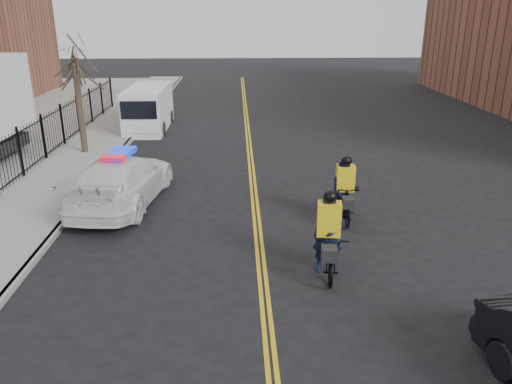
{
  "coord_description": "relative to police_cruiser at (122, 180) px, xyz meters",
  "views": [
    {
      "loc": [
        -0.59,
        -12.52,
        6.25
      ],
      "look_at": [
        -0.06,
        1.07,
        1.3
      ],
      "focal_mm": 35.0,
      "sensor_mm": 36.0,
      "label": 1
    }
  ],
  "objects": [
    {
      "name": "police_cruiser",
      "position": [
        0.0,
        0.0,
        0.0
      ],
      "size": [
        3.08,
        6.06,
        1.85
      ],
      "rotation": [
        0.0,
        0.0,
        3.01
      ],
      "color": "white",
      "rests_on": "ground"
    },
    {
      "name": "sidewalk",
      "position": [
        -2.97,
        4.33,
        -0.77
      ],
      "size": [
        3.0,
        60.0,
        0.15
      ],
      "primitive_type": "cube",
      "color": "gray",
      "rests_on": "ground"
    },
    {
      "name": "iron_fence",
      "position": [
        -4.47,
        4.33,
        0.15
      ],
      "size": [
        0.12,
        28.0,
        2.0
      ],
      "primitive_type": null,
      "color": "black",
      "rests_on": "ground"
    },
    {
      "name": "cargo_van",
      "position": [
        -0.98,
        11.57,
        0.28
      ],
      "size": [
        2.19,
        5.53,
        2.31
      ],
      "rotation": [
        0.0,
        0.0,
        -0.01
      ],
      "color": "white",
      "rests_on": "ground"
    },
    {
      "name": "curb",
      "position": [
        -1.47,
        4.33,
        -0.77
      ],
      "size": [
        0.2,
        60.0,
        0.15
      ],
      "primitive_type": "cube",
      "color": "gray",
      "rests_on": "ground"
    },
    {
      "name": "ground",
      "position": [
        4.53,
        -3.67,
        -0.85
      ],
      "size": [
        120.0,
        120.0,
        0.0
      ],
      "primitive_type": "plane",
      "color": "black",
      "rests_on": "ground"
    },
    {
      "name": "cyclist_near",
      "position": [
        6.16,
        -5.03,
        -0.08
      ],
      "size": [
        1.09,
        2.34,
        2.21
      ],
      "rotation": [
        0.0,
        0.0,
        -0.14
      ],
      "color": "black",
      "rests_on": "ground"
    },
    {
      "name": "center_line_left",
      "position": [
        4.45,
        4.33,
        -0.84
      ],
      "size": [
        0.1,
        60.0,
        0.01
      ],
      "primitive_type": "cube",
      "color": "gold",
      "rests_on": "ground"
    },
    {
      "name": "street_tree",
      "position": [
        -3.07,
        6.33,
        2.69
      ],
      "size": [
        3.2,
        3.2,
        4.8
      ],
      "color": "#35291F",
      "rests_on": "sidewalk"
    },
    {
      "name": "center_line_right",
      "position": [
        4.61,
        4.33,
        -0.84
      ],
      "size": [
        0.1,
        60.0,
        0.01
      ],
      "primitive_type": "cube",
      "color": "gold",
      "rests_on": "ground"
    },
    {
      "name": "cyclist_far",
      "position": [
        7.26,
        -1.72,
        -0.02
      ],
      "size": [
        0.98,
        2.12,
        2.11
      ],
      "rotation": [
        0.0,
        0.0,
        -0.06
      ],
      "color": "black",
      "rests_on": "ground"
    }
  ]
}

